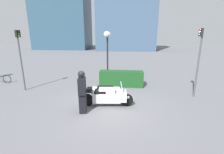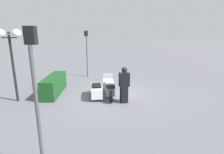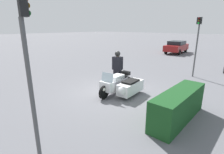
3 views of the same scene
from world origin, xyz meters
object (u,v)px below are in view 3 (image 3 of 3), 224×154
Objects in this scene: police_motorcycle at (122,85)px; traffic_light_far at (197,39)px; parked_car_background at (176,47)px; officer_rider at (117,67)px; hedge_bush_curbside at (178,106)px; traffic_light_near at (29,64)px.

traffic_light_far reaches higher than police_motorcycle.
traffic_light_far is 0.83× the size of parked_car_background.
traffic_light_far reaches higher than officer_rider.
hedge_bush_curbside is 6.41m from traffic_light_far.
traffic_light_near is at bearing 11.77° from officer_rider.
hedge_bush_curbside is 16.74m from parked_car_background.
traffic_light_far is (-5.43, 1.42, 1.90)m from police_motorcycle.
officer_rider is at bearing -135.90° from police_motorcycle.
police_motorcycle is at bearing -170.67° from parked_car_background.
hedge_bush_curbside is at bearing 24.95° from traffic_light_far.
hedge_bush_curbside is (1.50, 3.96, -0.46)m from officer_rider.
traffic_light_far is (-5.97, -1.43, 1.84)m from hedge_bush_curbside.
police_motorcycle is at bearing -3.19° from traffic_light_far.
officer_rider is at bearing -18.04° from traffic_light_far.
traffic_light_near reaches higher than officer_rider.
officer_rider is 0.43× the size of parked_car_background.
police_motorcycle reaches higher than hedge_bush_curbside.
officer_rider is at bearing 37.49° from traffic_light_near.
police_motorcycle is 1.34× the size of officer_rider.
officer_rider reaches higher than hedge_bush_curbside.
officer_rider is 5.31m from traffic_light_far.
traffic_light_far is (-10.06, 0.08, -0.02)m from traffic_light_near.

